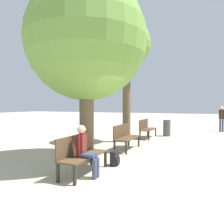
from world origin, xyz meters
TOP-DOWN VIEW (x-y plane):
  - ground_plane at (0.00, 0.00)m, footprint 80.00×80.00m
  - bench_row_0 at (-1.81, 0.24)m, footprint 0.53×1.63m
  - bench_row_1 at (-1.81, 3.48)m, footprint 0.53×1.63m
  - bench_row_2 at (-1.81, 6.72)m, footprint 0.53×1.63m
  - tree_row_0 at (-2.36, 1.50)m, footprint 3.75×3.75m
  - tree_row_1 at (-2.36, 5.21)m, footprint 2.23×2.23m
  - person_seated at (-1.56, 0.06)m, footprint 0.55×0.31m
  - backpack at (-1.29, 1.23)m, footprint 0.21×0.30m
  - pedestrian_near at (1.97, 11.12)m, footprint 0.33×0.29m
  - trash_bin at (-0.93, 7.82)m, footprint 0.40×0.40m

SIDE VIEW (x-z plane):
  - ground_plane at x=0.00m, z-range 0.00..0.00m
  - backpack at x=-1.29m, z-range 0.00..0.41m
  - trash_bin at x=-0.93m, z-range 0.00..0.90m
  - bench_row_0 at x=-1.81m, z-range 0.07..1.03m
  - bench_row_1 at x=-1.81m, z-range 0.07..1.03m
  - bench_row_2 at x=-1.81m, z-range 0.07..1.03m
  - person_seated at x=-1.56m, z-range 0.05..1.29m
  - pedestrian_near at x=1.97m, z-range 0.12..1.77m
  - tree_row_0 at x=-2.36m, z-range 0.91..6.52m
  - tree_row_1 at x=-2.36m, z-range 1.61..7.31m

